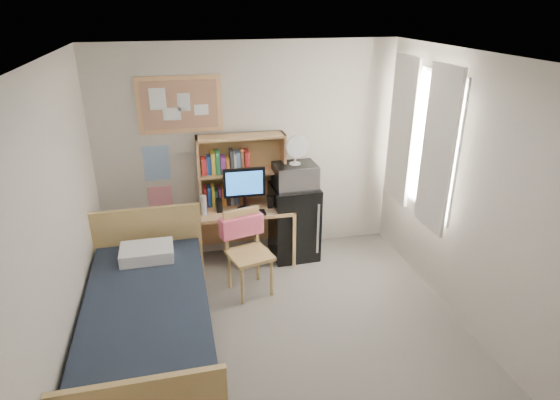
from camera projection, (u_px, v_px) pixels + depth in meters
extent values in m
cube|color=gray|center=(290.00, 356.00, 4.29)|extent=(3.60, 4.20, 0.02)
cube|color=silver|center=(293.00, 62.00, 3.26)|extent=(3.60, 4.20, 0.02)
cube|color=beige|center=(250.00, 153.00, 5.66)|extent=(3.60, 0.04, 2.60)
cube|color=beige|center=(53.00, 253.00, 3.41)|extent=(0.04, 4.20, 2.60)
cube|color=beige|center=(488.00, 209.00, 4.14)|extent=(0.04, 4.20, 2.60)
cube|color=white|center=(421.00, 140.00, 5.09)|extent=(0.10, 1.40, 1.70)
cube|color=silver|center=(438.00, 151.00, 4.72)|extent=(0.04, 0.55, 1.70)
cube|color=silver|center=(402.00, 131.00, 5.44)|extent=(0.04, 0.55, 1.70)
cube|color=tan|center=(180.00, 105.00, 5.24)|extent=(0.94, 0.03, 0.64)
cube|color=#2A65AB|center=(157.00, 163.00, 5.45)|extent=(0.30, 0.01, 0.42)
cube|color=red|center=(161.00, 200.00, 5.63)|extent=(0.28, 0.01, 0.36)
cube|color=tan|center=(245.00, 234.00, 5.73)|extent=(1.15, 0.59, 0.71)
cube|color=tan|center=(250.00, 254.00, 5.05)|extent=(0.58, 0.58, 0.94)
cube|color=black|center=(294.00, 221.00, 5.82)|extent=(0.57, 0.57, 0.93)
cube|color=black|center=(149.00, 329.00, 4.17)|extent=(1.12, 2.21, 0.60)
cube|color=tan|center=(242.00, 170.00, 5.56)|extent=(1.04, 0.28, 0.85)
cube|color=black|center=(244.00, 189.00, 5.43)|extent=(0.49, 0.05, 0.52)
cube|color=black|center=(247.00, 214.00, 5.40)|extent=(0.44, 0.15, 0.02)
cube|color=black|center=(219.00, 205.00, 5.45)|extent=(0.07, 0.07, 0.17)
cube|color=black|center=(270.00, 202.00, 5.56)|extent=(0.06, 0.06, 0.15)
cylinder|color=white|center=(204.00, 205.00, 5.36)|extent=(0.07, 0.07, 0.24)
cube|color=#F95F7D|center=(241.00, 225.00, 5.11)|extent=(0.50, 0.27, 0.23)
cube|color=silver|center=(295.00, 176.00, 5.56)|extent=(0.50, 0.39, 0.29)
cylinder|color=white|center=(295.00, 151.00, 5.44)|extent=(0.27, 0.27, 0.33)
cube|color=white|center=(147.00, 252.00, 4.70)|extent=(0.52, 0.37, 0.12)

